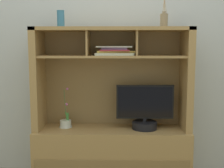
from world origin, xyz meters
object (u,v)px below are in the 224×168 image
at_px(media_console, 112,136).
at_px(potted_orchid, 66,123).
at_px(tv_monitor, 145,111).
at_px(magazine_stack_left, 115,51).
at_px(ceramic_vase, 61,19).
at_px(diffuser_bottle, 164,20).

xyz_separation_m(media_console, potted_orchid, (-0.43, 0.01, 0.12)).
height_order(tv_monitor, potted_orchid, tv_monitor).
height_order(tv_monitor, magazine_stack_left, magazine_stack_left).
bearing_deg(potted_orchid, ceramic_vase, -151.83).
height_order(media_console, magazine_stack_left, media_console).
distance_m(magazine_stack_left, diffuser_bottle, 0.51).
relative_size(tv_monitor, ceramic_vase, 3.41).
bearing_deg(potted_orchid, tv_monitor, -3.06).
relative_size(diffuser_bottle, ceramic_vase, 2.23).
height_order(magazine_stack_left, diffuser_bottle, diffuser_bottle).
distance_m(media_console, ceramic_vase, 1.15).
relative_size(magazine_stack_left, diffuser_bottle, 1.06).
height_order(potted_orchid, magazine_stack_left, magazine_stack_left).
height_order(potted_orchid, ceramic_vase, ceramic_vase).
height_order(media_console, diffuser_bottle, diffuser_bottle).
bearing_deg(tv_monitor, media_console, 174.59).
xyz_separation_m(potted_orchid, ceramic_vase, (-0.02, -0.01, 0.94)).
bearing_deg(tv_monitor, diffuser_bottle, 1.52).
distance_m(potted_orchid, diffuser_bottle, 1.28).
bearing_deg(magazine_stack_left, potted_orchid, 175.53).
relative_size(tv_monitor, diffuser_bottle, 1.53).
relative_size(potted_orchid, magazine_stack_left, 1.04).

